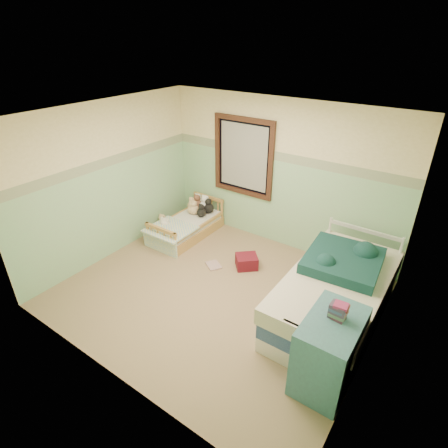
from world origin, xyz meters
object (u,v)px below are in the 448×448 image
Objects in this scene: plush_floor_cream at (166,232)px; dresser at (329,351)px; floor_book at (214,265)px; red_pillow at (247,262)px; toddler_bed_frame at (187,231)px; plush_floor_tan at (163,225)px; twin_bed_frame at (332,311)px.

plush_floor_cream is 3.73m from dresser.
plush_floor_cream reaches higher than floor_book.
red_pillow reaches higher than floor_book.
plush_floor_tan reaches higher than toddler_bed_frame.
dresser reaches higher than twin_bed_frame.
red_pillow is (-1.54, 0.34, -0.01)m from twin_bed_frame.
toddler_bed_frame is 1.66× the size of dresser.
twin_bed_frame reaches higher than red_pillow.
floor_book is at bearing -147.90° from red_pillow.
plush_floor_tan is at bearing -167.70° from toddler_bed_frame.
twin_bed_frame is 1.58m from red_pillow.
plush_floor_cream is at bearing -37.99° from plush_floor_tan.
dresser is 2.52m from floor_book.
twin_bed_frame is (3.23, -0.27, -0.03)m from plush_floor_cream.
dresser reaches higher than floor_book.
dresser is (0.28, -0.97, 0.31)m from twin_bed_frame.
plush_floor_cream reaches higher than toddler_bed_frame.
plush_floor_cream is 1.69m from red_pillow.
plush_floor_cream reaches higher than red_pillow.
plush_floor_tan is 4.06m from dresser.
twin_bed_frame is 1.06m from dresser.
toddler_bed_frame is at bearing 12.30° from plush_floor_tan.
plush_floor_tan is 1.57m from floor_book.
plush_floor_tan is (-0.51, -0.11, 0.02)m from toddler_bed_frame.
twin_bed_frame is at bearing -11.23° from toddler_bed_frame.
red_pillow is (-1.81, 1.32, -0.32)m from dresser.
twin_bed_frame is (2.99, -0.59, 0.02)m from toddler_bed_frame.
dresser is at bearing -19.49° from plush_floor_cream.
dresser is (3.78, -1.45, 0.31)m from plush_floor_tan.
red_pillow is at bearing 144.06° from dresser.
red_pillow reaches higher than toddler_bed_frame.
dresser is at bearing 7.43° from floor_book.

